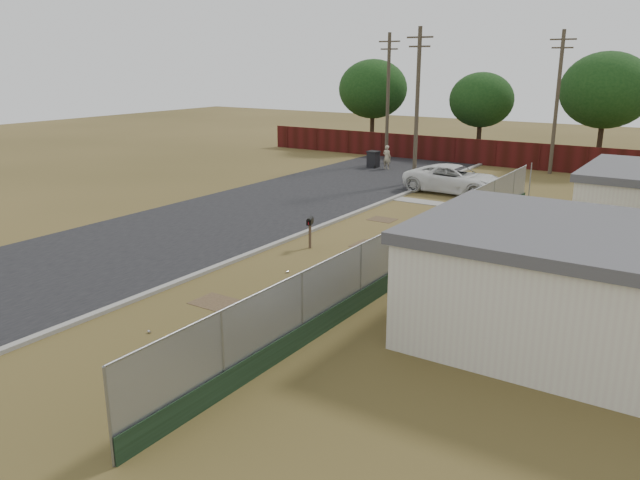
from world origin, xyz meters
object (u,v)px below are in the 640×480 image
Objects in this scene: fire_hydrant at (167,351)px; pickup_truck at (455,179)px; mailbox at (310,224)px; pedestrian at (387,157)px; trash_bin at (373,159)px.

pickup_truck is (-1.89, 23.34, 0.41)m from fire_hydrant.
pedestrian is (-6.11, 18.34, -0.17)m from mailbox.
pedestrian reaches higher than pickup_truck.
trash_bin is at bearing 58.30° from pickup_truck.
trash_bin is at bearing 109.06° from fire_hydrant.
pickup_truck is at bearing -32.95° from trash_bin.
fire_hydrant is 0.62× the size of mailbox.
mailbox is 0.22× the size of pickup_truck.
pickup_truck is 9.47m from trash_bin.
fire_hydrant is at bearing -70.94° from trash_bin.
pickup_truck is 3.42× the size of pedestrian.
mailbox is 0.76× the size of pedestrian.
pedestrian is at bearing 108.43° from mailbox.
pickup_truck reaches higher than mailbox.
fire_hydrant is 10.42m from mailbox.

